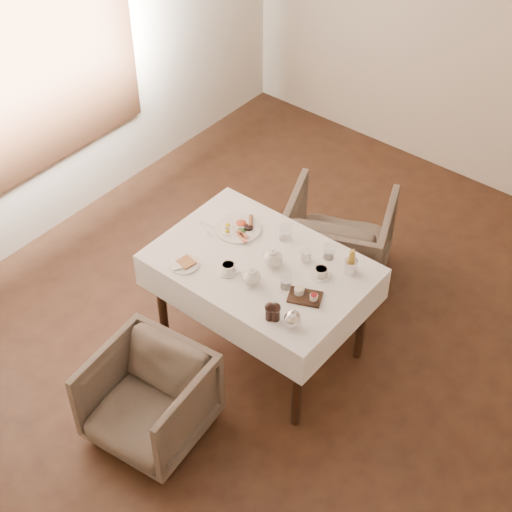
{
  "coord_description": "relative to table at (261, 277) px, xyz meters",
  "views": [
    {
      "loc": [
        1.91,
        -2.75,
        3.93
      ],
      "look_at": [
        -0.24,
        -0.09,
        0.82
      ],
      "focal_mm": 55.0,
      "sensor_mm": 36.0,
      "label": 1
    }
  ],
  "objects": [
    {
      "name": "pepper_mill_left",
      "position": [
        0.32,
        -0.33,
        0.18
      ],
      "size": [
        0.07,
        0.07,
        0.12
      ],
      "primitive_type": null,
      "rotation": [
        0.0,
        0.0,
        -0.23
      ],
      "color": "black",
      "rests_on": "table"
    },
    {
      "name": "armchair_far",
      "position": [
        -0.02,
        0.89,
        -0.31
      ],
      "size": [
        0.93,
        0.94,
        0.66
      ],
      "primitive_type": "imported",
      "rotation": [
        0.0,
        0.0,
        3.53
      ],
      "color": "brown",
      "rests_on": "ground"
    },
    {
      "name": "glass_right",
      "position": [
        0.29,
        0.29,
        0.16
      ],
      "size": [
        0.08,
        0.08,
        0.09
      ],
      "primitive_type": "cylinder",
      "rotation": [
        0.0,
        0.0,
        -0.25
      ],
      "color": "silver",
      "rests_on": "table"
    },
    {
      "name": "teacup_far",
      "position": [
        0.35,
        0.13,
        0.14
      ],
      "size": [
        0.12,
        0.12,
        0.06
      ],
      "rotation": [
        0.0,
        0.0,
        0.22
      ],
      "color": "white",
      "rests_on": "table"
    },
    {
      "name": "cutlery_fork",
      "position": [
        -0.5,
        0.06,
        0.12
      ],
      "size": [
        0.2,
        0.02,
        0.0
      ],
      "primitive_type": "cube",
      "rotation": [
        0.0,
        0.0,
        1.56
      ],
      "color": "silver",
      "rests_on": "table"
    },
    {
      "name": "table",
      "position": [
        0.0,
        0.0,
        0.0
      ],
      "size": [
        1.28,
        0.88,
        0.75
      ],
      "color": "black",
      "rests_on": "ground"
    },
    {
      "name": "teacup_near",
      "position": [
        -0.1,
        -0.18,
        0.14
      ],
      "size": [
        0.12,
        0.12,
        0.06
      ],
      "rotation": [
        0.0,
        0.0,
        0.06
      ],
      "color": "white",
      "rests_on": "table"
    },
    {
      "name": "armchair_near",
      "position": [
        -0.09,
        -0.92,
        -0.35
      ],
      "size": [
        0.69,
        0.71,
        0.58
      ],
      "primitive_type": "imported",
      "rotation": [
        0.0,
        0.0,
        0.12
      ],
      "color": "brown",
      "rests_on": "ground"
    },
    {
      "name": "breakfast_plate",
      "position": [
        -0.3,
        0.15,
        0.13
      ],
      "size": [
        0.29,
        0.29,
        0.04
      ],
      "rotation": [
        0.0,
        0.0,
        0.22
      ],
      "color": "white",
      "rests_on": "table"
    },
    {
      "name": "silver_pot",
      "position": [
        0.45,
        -0.29,
        0.18
      ],
      "size": [
        0.14,
        0.12,
        0.13
      ],
      "primitive_type": null,
      "rotation": [
        0.0,
        0.0,
        -0.2
      ],
      "color": "white",
      "rests_on": "table"
    },
    {
      "name": "teapot_centre",
      "position": [
        0.07,
        0.03,
        0.18
      ],
      "size": [
        0.16,
        0.12,
        0.13
      ],
      "primitive_type": null,
      "rotation": [
        0.0,
        0.0,
        -0.01
      ],
      "color": "white",
      "rests_on": "table"
    },
    {
      "name": "room",
      "position": [
        -1.99,
        0.06,
        0.96
      ],
      "size": [
        5.0,
        5.0,
        5.0
      ],
      "color": "black",
      "rests_on": "ground"
    },
    {
      "name": "teapot_front",
      "position": [
        0.07,
        -0.17,
        0.17
      ],
      "size": [
        0.17,
        0.15,
        0.12
      ],
      "primitive_type": null,
      "rotation": [
        0.0,
        0.0,
        0.3
      ],
      "color": "white",
      "rests_on": "table"
    },
    {
      "name": "fries_cup",
      "position": [
        0.46,
        0.27,
        0.19
      ],
      "size": [
        0.08,
        0.08,
        0.17
      ],
      "rotation": [
        0.0,
        0.0,
        0.43
      ],
      "color": "silver",
      "rests_on": "table"
    },
    {
      "name": "glass_mid",
      "position": [
        0.24,
        -0.07,
        0.16
      ],
      "size": [
        0.07,
        0.07,
        0.1
      ],
      "primitive_type": "cylinder",
      "rotation": [
        0.0,
        0.0,
        0.01
      ],
      "color": "silver",
      "rests_on": "table"
    },
    {
      "name": "creamer",
      "position": [
        0.2,
        0.19,
        0.15
      ],
      "size": [
        0.08,
        0.08,
        0.07
      ],
      "primitive_type": "cylinder",
      "rotation": [
        0.0,
        0.0,
        0.36
      ],
      "color": "white",
      "rests_on": "table"
    },
    {
      "name": "condiment_board",
      "position": [
        0.38,
        -0.07,
        0.13
      ],
      "size": [
        0.22,
        0.19,
        0.05
      ],
      "rotation": [
        0.0,
        0.0,
        0.41
      ],
      "color": "black",
      "rests_on": "table"
    },
    {
      "name": "cutlery_knife",
      "position": [
        -0.46,
        0.02,
        0.12
      ],
      "size": [
        0.18,
        0.08,
        0.0
      ],
      "primitive_type": "cube",
      "rotation": [
        0.0,
        0.0,
        1.21
      ],
      "color": "silver",
      "rests_on": "table"
    },
    {
      "name": "pepper_mill_right",
      "position": [
        0.35,
        -0.31,
        0.18
      ],
      "size": [
        0.07,
        0.07,
        0.12
      ],
      "primitive_type": null,
      "rotation": [
        0.0,
        0.0,
        0.24
      ],
      "color": "black",
      "rests_on": "table"
    },
    {
      "name": "glass_left",
      "position": [
        -0.02,
        0.26,
        0.17
      ],
      "size": [
        0.08,
        0.08,
        0.1
      ],
      "primitive_type": "cylinder",
      "rotation": [
        0.0,
        0.0,
        -0.03
      ],
      "color": "silver",
      "rests_on": "table"
    },
    {
      "name": "side_plate",
      "position": [
        -0.35,
        -0.31,
        0.13
      ],
      "size": [
        0.2,
        0.19,
        0.02
      ],
      "rotation": [
        0.0,
        0.0,
        -0.37
      ],
      "color": "white",
      "rests_on": "table"
    }
  ]
}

